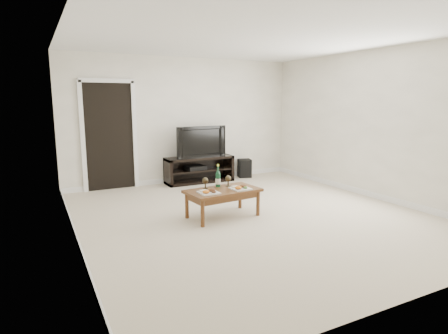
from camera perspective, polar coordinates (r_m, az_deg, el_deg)
floor at (r=5.76m, az=4.17°, el=-7.32°), size 5.50×5.50×0.00m
back_wall at (r=8.00m, az=-6.16°, el=7.04°), size 5.00×0.04×2.60m
ceiling at (r=5.57m, az=4.54°, el=19.35°), size 5.00×5.50×0.04m
doorway at (r=7.57m, az=-17.06°, el=4.39°), size 0.90×0.02×2.05m
media_console at (r=7.95m, az=-3.77°, el=-0.39°), size 1.45×0.45×0.55m
television at (r=7.87m, az=-3.82°, el=3.92°), size 1.14×0.26×0.65m
av_receiver at (r=7.90m, az=-4.37°, el=-0.10°), size 0.42×0.33×0.08m
subwoofer at (r=8.50m, az=3.15°, el=-0.18°), size 0.34×0.34×0.41m
coffee_table at (r=5.61m, az=-0.18°, el=-5.53°), size 1.13×0.69×0.42m
plate_left at (r=5.33m, az=-2.36°, el=-3.67°), size 0.27×0.27×0.07m
plate_right at (r=5.58m, az=2.51°, el=-3.05°), size 0.27×0.27×0.07m
wine_bottle at (r=5.69m, az=-0.92°, el=-1.31°), size 0.07×0.07×0.35m
goblet_left at (r=5.61m, az=-2.86°, el=-2.43°), size 0.09×0.09×0.17m
goblet_right at (r=5.76m, az=0.64°, el=-2.10°), size 0.09×0.09×0.17m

